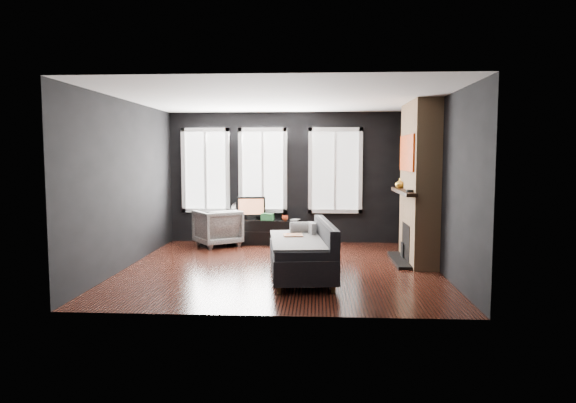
# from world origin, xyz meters

# --- Properties ---
(floor) EXTENTS (5.00, 5.00, 0.00)m
(floor) POSITION_xyz_m (0.00, 0.00, 0.00)
(floor) COLOR black
(floor) RESTS_ON ground
(ceiling) EXTENTS (5.00, 5.00, 0.00)m
(ceiling) POSITION_xyz_m (0.00, 0.00, 2.70)
(ceiling) COLOR white
(ceiling) RESTS_ON ground
(wall_back) EXTENTS (5.00, 0.02, 2.70)m
(wall_back) POSITION_xyz_m (0.00, 2.50, 1.35)
(wall_back) COLOR black
(wall_back) RESTS_ON ground
(wall_left) EXTENTS (0.02, 5.00, 2.70)m
(wall_left) POSITION_xyz_m (-2.50, 0.00, 1.35)
(wall_left) COLOR black
(wall_left) RESTS_ON ground
(wall_right) EXTENTS (0.02, 5.00, 2.70)m
(wall_right) POSITION_xyz_m (2.50, 0.00, 1.35)
(wall_right) COLOR black
(wall_right) RESTS_ON ground
(windows) EXTENTS (4.00, 0.16, 1.76)m
(windows) POSITION_xyz_m (-0.45, 2.46, 2.38)
(windows) COLOR white
(windows) RESTS_ON wall_back
(fireplace) EXTENTS (0.70, 1.62, 2.70)m
(fireplace) POSITION_xyz_m (2.30, 0.60, 1.35)
(fireplace) COLOR #93724C
(fireplace) RESTS_ON floor
(sofa) EXTENTS (1.19, 2.04, 0.84)m
(sofa) POSITION_xyz_m (0.35, -0.64, 0.42)
(sofa) COLOR black
(sofa) RESTS_ON floor
(stripe_pillow) EXTENTS (0.14, 0.32, 0.31)m
(stripe_pillow) POSITION_xyz_m (0.50, -0.13, 0.60)
(stripe_pillow) COLOR gray
(stripe_pillow) RESTS_ON sofa
(armchair) EXTENTS (1.07, 1.06, 0.81)m
(armchair) POSITION_xyz_m (-1.41, 1.95, 0.41)
(armchair) COLOR white
(armchair) RESTS_ON floor
(media_console) EXTENTS (1.48, 0.56, 0.50)m
(media_console) POSITION_xyz_m (-0.51, 2.24, 0.25)
(media_console) COLOR black
(media_console) RESTS_ON floor
(monitor) EXTENTS (0.60, 0.21, 0.53)m
(monitor) POSITION_xyz_m (-0.77, 2.27, 0.76)
(monitor) COLOR black
(monitor) RESTS_ON media_console
(desk_fan) EXTENTS (0.32, 0.32, 0.37)m
(desk_fan) POSITION_xyz_m (-1.05, 2.30, 0.69)
(desk_fan) COLOR gray
(desk_fan) RESTS_ON media_console
(mug) EXTENTS (0.13, 0.11, 0.13)m
(mug) POSITION_xyz_m (-0.07, 2.13, 0.56)
(mug) COLOR #D7431D
(mug) RESTS_ON media_console
(book) EXTENTS (0.15, 0.07, 0.20)m
(book) POSITION_xyz_m (0.07, 2.24, 0.60)
(book) COLOR #9D957C
(book) RESTS_ON media_console
(storage_box) EXTENTS (0.27, 0.20, 0.13)m
(storage_box) POSITION_xyz_m (-0.43, 2.18, 0.57)
(storage_box) COLOR #2F7C3F
(storage_box) RESTS_ON media_console
(mantel_vase) EXTENTS (0.19, 0.19, 0.17)m
(mantel_vase) POSITION_xyz_m (2.05, 1.05, 1.31)
(mantel_vase) COLOR #C68431
(mantel_vase) RESTS_ON fireplace
(mantel_clock) EXTENTS (0.13, 0.13, 0.04)m
(mantel_clock) POSITION_xyz_m (2.05, 0.05, 1.25)
(mantel_clock) COLOR black
(mantel_clock) RESTS_ON fireplace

